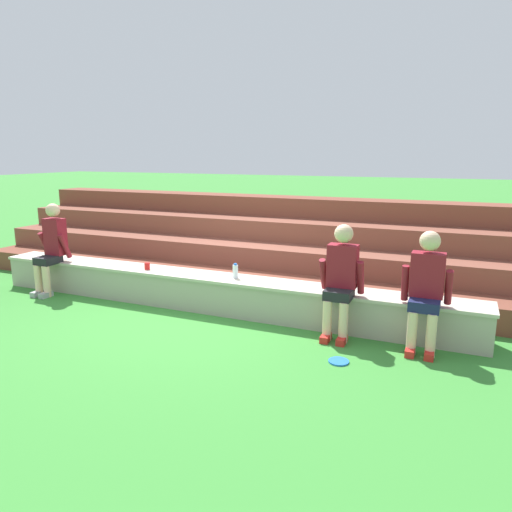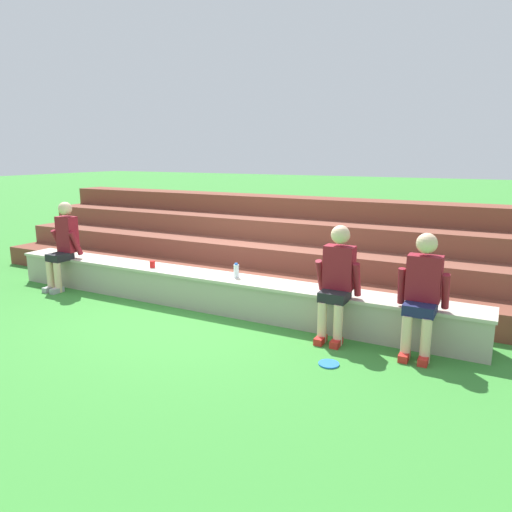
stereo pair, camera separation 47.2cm
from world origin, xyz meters
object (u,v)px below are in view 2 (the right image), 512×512
plastic_cup_middle (152,264)px  frisbee (329,364)px  water_bottle_mid_right (62,246)px  person_center (422,291)px  water_bottle_center_gap (236,271)px  person_left_of_center (337,279)px  person_far_left (63,244)px

plastic_cup_middle → frisbee: size_ratio=0.46×
frisbee → water_bottle_mid_right: bearing=168.7°
person_center → water_bottle_mid_right: size_ratio=5.06×
plastic_cup_middle → water_bottle_mid_right: bearing=178.1°
water_bottle_center_gap → plastic_cup_middle: water_bottle_center_gap is taller
person_left_of_center → plastic_cup_middle: bearing=175.9°
person_far_left → person_center: bearing=-0.4°
water_bottle_mid_right → person_far_left: bearing=-36.3°
water_bottle_center_gap → water_bottle_mid_right: 3.47m
water_bottle_mid_right → plastic_cup_middle: (2.04, -0.07, -0.08)m
person_center → plastic_cup_middle: 3.97m
person_far_left → person_left_of_center: (4.66, -0.02, -0.01)m
person_far_left → person_left_of_center: 4.66m
frisbee → person_center: bearing=43.3°
person_center → plastic_cup_middle: person_center is taller
person_far_left → person_center: 5.64m
water_bottle_center_gap → water_bottle_mid_right: (-3.47, -0.00, 0.03)m
water_bottle_center_gap → frisbee: 2.11m
plastic_cup_middle → frisbee: 3.36m
water_bottle_mid_right → frisbee: (5.21, -1.04, -0.62)m
water_bottle_mid_right → plastic_cup_middle: 2.05m
person_center → water_bottle_mid_right: (-6.00, 0.30, -0.11)m
water_bottle_center_gap → plastic_cup_middle: (-1.43, -0.07, -0.05)m
person_center → water_bottle_mid_right: person_center is taller
water_bottle_center_gap → plastic_cup_middle: size_ratio=2.02×
person_far_left → water_bottle_center_gap: 3.13m
person_left_of_center → person_center: size_ratio=1.01×
plastic_cup_middle → person_left_of_center: bearing=-4.1°
frisbee → plastic_cup_middle: bearing=163.0°
water_bottle_mid_right → person_left_of_center: bearing=-3.2°
person_far_left → frisbee: (4.85, -0.78, -0.75)m
person_left_of_center → water_bottle_center_gap: bearing=169.5°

